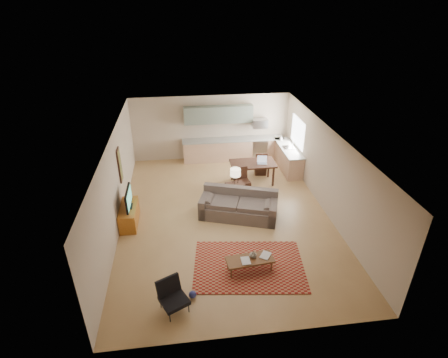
{
  "coord_description": "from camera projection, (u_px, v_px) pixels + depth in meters",
  "views": [
    {
      "loc": [
        -1.25,
        -9.27,
        6.33
      ],
      "look_at": [
        0.0,
        0.3,
        1.15
      ],
      "focal_mm": 28.0,
      "sensor_mm": 36.0,
      "label": 1
    }
  ],
  "objects": [
    {
      "name": "coffee_table",
      "position": [
        250.0,
        264.0,
        8.93
      ],
      "size": [
        1.26,
        0.61,
        0.37
      ],
      "primitive_type": null,
      "rotation": [
        0.0,
        0.0,
        0.11
      ],
      "color": "#543117",
      "rests_on": "floor"
    },
    {
      "name": "dining_chair_far",
      "position": [
        261.0,
        162.0,
        13.6
      ],
      "size": [
        0.51,
        0.53,
        0.94
      ],
      "primitive_type": null,
      "rotation": [
        0.0,
        0.0,
        3.0
      ],
      "color": "#311B13",
      "rests_on": "floor"
    },
    {
      "name": "window_right",
      "position": [
        298.0,
        132.0,
        13.49
      ],
      "size": [
        0.02,
        1.4,
        1.05
      ],
      "primitive_type": "cube",
      "color": "white",
      "rests_on": "room"
    },
    {
      "name": "console_table",
      "position": [
        235.0,
        193.0,
        11.77
      ],
      "size": [
        0.68,
        0.52,
        0.71
      ],
      "primitive_type": null,
      "rotation": [
        0.0,
        0.0,
        0.22
      ],
      "color": "#311B13",
      "rests_on": "floor"
    },
    {
      "name": "soap_bottle",
      "position": [
        281.0,
        138.0,
        14.37
      ],
      "size": [
        0.13,
        0.13,
        0.19
      ],
      "primitive_type": "imported",
      "rotation": [
        0.0,
        0.0,
        0.25
      ],
      "color": "beige",
      "rests_on": "kitchen_counter_right"
    },
    {
      "name": "rug",
      "position": [
        249.0,
        266.0,
        9.13
      ],
      "size": [
        3.07,
        2.31,
        0.02
      ],
      "primitive_type": "cube",
      "rotation": [
        0.0,
        0.0,
        -0.13
      ],
      "color": "maroon",
      "rests_on": "floor"
    },
    {
      "name": "kitchen_microwave",
      "position": [
        260.0,
        123.0,
        14.4
      ],
      "size": [
        0.62,
        0.4,
        0.35
      ],
      "primitive_type": "cube",
      "color": "#A5A8AD",
      "rests_on": "room"
    },
    {
      "name": "table_lamp",
      "position": [
        235.0,
        176.0,
        11.47
      ],
      "size": [
        0.41,
        0.41,
        0.56
      ],
      "primitive_type": null,
      "rotation": [
        0.0,
        0.0,
        0.21
      ],
      "color": "beige",
      "rests_on": "console_table"
    },
    {
      "name": "sofa",
      "position": [
        239.0,
        205.0,
        10.95
      ],
      "size": [
        2.71,
        1.82,
        0.87
      ],
      "primitive_type": null,
      "rotation": [
        0.0,
        0.0,
        -0.32
      ],
      "color": "brown",
      "rests_on": "floor"
    },
    {
      "name": "room",
      "position": [
        225.0,
        178.0,
        10.6
      ],
      "size": [
        9.0,
        9.0,
        9.0
      ],
      "color": "#A67E4E",
      "rests_on": "ground"
    },
    {
      "name": "kitchen_range",
      "position": [
        259.0,
        148.0,
        14.9
      ],
      "size": [
        0.62,
        0.62,
        0.9
      ],
      "primitive_type": "cube",
      "color": "#A5A8AD",
      "rests_on": "ground"
    },
    {
      "name": "armchair",
      "position": [
        174.0,
        298.0,
        7.7
      ],
      "size": [
        0.87,
        0.87,
        0.74
      ],
      "primitive_type": null,
      "rotation": [
        0.0,
        0.0,
        0.47
      ],
      "color": "black",
      "rests_on": "floor"
    },
    {
      "name": "tv",
      "position": [
        128.0,
        198.0,
        10.43
      ],
      "size": [
        0.1,
        0.98,
        0.59
      ],
      "primitive_type": null,
      "color": "black",
      "rests_on": "tv_credenza"
    },
    {
      "name": "wall_art_left",
      "position": [
        120.0,
        165.0,
        10.92
      ],
      "size": [
        0.06,
        0.42,
        1.1
      ],
      "primitive_type": null,
      "color": "olive",
      "rests_on": "room"
    },
    {
      "name": "vase",
      "position": [
        253.0,
        254.0,
        8.86
      ],
      "size": [
        0.23,
        0.23,
        0.19
      ],
      "primitive_type": "imported",
      "rotation": [
        0.0,
        0.0,
        -0.16
      ],
      "color": "black",
      "rests_on": "coffee_table"
    },
    {
      "name": "book_a",
      "position": [
        241.0,
        261.0,
        8.74
      ],
      "size": [
        0.23,
        0.3,
        0.03
      ],
      "primitive_type": "imported",
      "rotation": [
        0.0,
        0.0,
        0.01
      ],
      "color": "maroon",
      "rests_on": "coffee_table"
    },
    {
      "name": "dining_table",
      "position": [
        252.0,
        173.0,
        12.95
      ],
      "size": [
        1.64,
        0.95,
        0.82
      ],
      "primitive_type": null,
      "rotation": [
        0.0,
        0.0,
        0.01
      ],
      "color": "#311B13",
      "rests_on": "floor"
    },
    {
      "name": "kitchen_counter_back",
      "position": [
        233.0,
        149.0,
        14.77
      ],
      "size": [
        4.26,
        0.64,
        0.92
      ],
      "primitive_type": null,
      "color": "tan",
      "rests_on": "ground"
    },
    {
      "name": "dining_chair_near",
      "position": [
        243.0,
        181.0,
        12.24
      ],
      "size": [
        0.52,
        0.54,
        0.94
      ],
      "primitive_type": null,
      "rotation": [
        0.0,
        0.0,
        0.18
      ],
      "color": "#311B13",
      "rests_on": "floor"
    },
    {
      "name": "upper_cabinets",
      "position": [
        218.0,
        115.0,
        14.13
      ],
      "size": [
        2.8,
        0.34,
        0.7
      ],
      "primitive_type": "cube",
      "color": "slate",
      "rests_on": "room"
    },
    {
      "name": "kitchen_counter_right",
      "position": [
        288.0,
        158.0,
        13.97
      ],
      "size": [
        0.64,
        2.26,
        0.92
      ],
      "primitive_type": null,
      "color": "tan",
      "rests_on": "ground"
    },
    {
      "name": "book_b",
      "position": [
        261.0,
        254.0,
        8.99
      ],
      "size": [
        0.53,
        0.53,
        0.02
      ],
      "primitive_type": "imported",
      "rotation": [
        0.0,
        0.0,
        -0.6
      ],
      "color": "navy",
      "rests_on": "coffee_table"
    },
    {
      "name": "laptop",
      "position": [
        262.0,
        160.0,
        12.63
      ],
      "size": [
        0.38,
        0.31,
        0.26
      ],
      "primitive_type": null,
      "rotation": [
        0.0,
        0.0,
        -0.15
      ],
      "color": "#A5A8AD",
      "rests_on": "dining_table"
    },
    {
      "name": "triptych",
      "position": [
        208.0,
        119.0,
        14.3
      ],
      "size": [
        1.7,
        0.04,
        0.5
      ],
      "primitive_type": null,
      "color": "beige",
      "rests_on": "room"
    },
    {
      "name": "tv_credenza",
      "position": [
        129.0,
        215.0,
        10.71
      ],
      "size": [
        0.49,
        1.28,
        0.59
      ],
      "primitive_type": null,
      "color": "#975217",
      "rests_on": "floor"
    }
  ]
}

